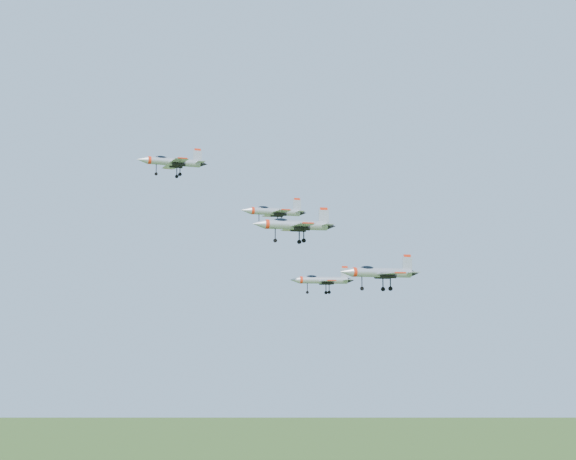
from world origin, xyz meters
name	(u,v)px	position (x,y,z in m)	size (l,w,h in m)	color
jet_lead	(172,162)	(-12.71, 10.24, 154.36)	(12.59, 10.38, 3.37)	#A9AEB6
jet_left_high	(273,211)	(2.08, -0.04, 145.23)	(11.72, 9.72, 3.13)	#A9AEB6
jet_right_high	(294,225)	(-3.36, -19.75, 140.69)	(12.51, 10.46, 3.35)	#A9AEB6
jet_left_low	(321,280)	(14.05, 5.73, 134.12)	(12.00, 10.11, 3.23)	#A9AEB6
jet_right_low	(379,272)	(13.24, -15.59, 134.45)	(13.74, 11.36, 3.67)	#A9AEB6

